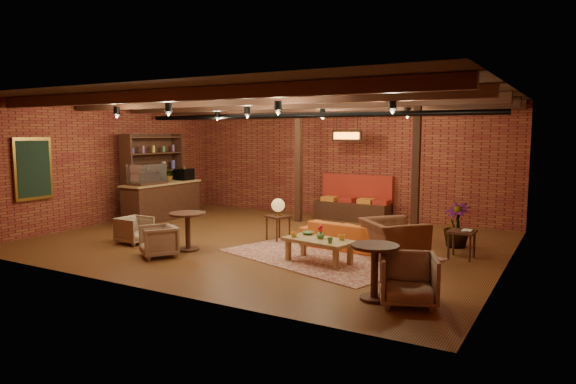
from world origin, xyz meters
The scene contains 29 objects.
floor centered at (0.00, 0.00, 0.00)m, with size 10.00×10.00×0.00m, color #371C0D.
ceiling centered at (0.00, 0.00, 3.20)m, with size 10.00×8.00×0.02m, color black.
wall_back centered at (0.00, 4.00, 1.60)m, with size 10.00×0.02×3.20m, color maroon.
wall_front centered at (0.00, -4.00, 1.60)m, with size 10.00×0.02×3.20m, color maroon.
wall_left centered at (-5.00, 0.00, 1.60)m, with size 0.02×8.00×3.20m, color maroon.
wall_right centered at (5.00, 0.00, 1.60)m, with size 0.02×8.00×3.20m, color maroon.
ceiling_beams centered at (0.00, 0.00, 3.08)m, with size 9.80×6.40×0.22m, color black, non-canonical shape.
ceiling_pipe centered at (0.00, 1.60, 2.85)m, with size 0.12×0.12×9.60m, color black.
post_left centered at (-0.60, 2.60, 1.60)m, with size 0.16×0.16×3.20m, color black.
post_right centered at (2.80, 2.00, 1.60)m, with size 0.16×0.16×3.20m, color black.
service_counter centered at (-4.10, 1.00, 0.80)m, with size 0.80×2.50×1.60m, color black, non-canonical shape.
plant_counter centered at (-4.00, 1.20, 1.22)m, with size 0.35×0.39×0.30m, color #337F33.
shelving_hutch centered at (-4.50, 1.10, 1.20)m, with size 0.52×2.00×2.40m, color black, non-canonical shape.
chalkboard_menu centered at (-4.93, -2.30, 1.60)m, with size 0.08×0.96×1.46m, color black.
banquette centered at (0.60, 3.55, 0.50)m, with size 2.10×0.70×1.00m, color #9F261A, non-canonical shape.
service_sign centered at (0.60, 3.10, 2.35)m, with size 0.86×0.06×0.30m, color orange.
ceiling_spotlights centered at (0.00, 0.00, 2.86)m, with size 6.40×4.40×0.28m, color black, non-canonical shape.
rug centered at (1.80, -0.51, 0.01)m, with size 3.67×2.81×0.01m, color maroon.
sofa centered at (1.90, 0.16, 0.29)m, with size 1.97×0.77×0.58m, color #CC5A1C.
coffee_table centered at (1.89, -1.18, 0.40)m, with size 1.41×0.88×0.70m.
side_table_lamp centered at (0.18, 0.20, 0.73)m, with size 0.59×0.59×0.95m.
round_table_left centered at (-0.92, -1.61, 0.53)m, with size 0.76×0.76×0.79m.
armchair_a centered at (-2.40, -1.66, 0.33)m, with size 0.63×0.59×0.65m, color #B7AE8E.
armchair_b centered at (-1.06, -2.32, 0.34)m, with size 0.66×0.62×0.68m, color #B7AE8E.
armchair_right centered at (3.02, -0.20, 0.51)m, with size 1.17×0.76×1.02m, color brown.
side_table_book centered at (4.16, 0.49, 0.51)m, with size 0.51×0.51×0.57m.
round_table_right centered at (3.56, -2.71, 0.55)m, with size 0.70×0.70×0.82m.
armchair_far centered at (4.04, -2.66, 0.40)m, with size 0.78×0.73×0.80m, color #B7AE8E.
plant_tall centered at (3.86, 1.45, 1.43)m, with size 1.60×1.60×2.87m, color #4C7F4C.
Camera 1 is at (6.08, -9.65, 2.43)m, focal length 32.00 mm.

